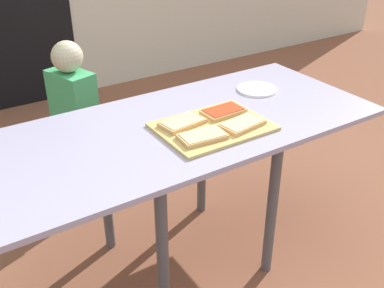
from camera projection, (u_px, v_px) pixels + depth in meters
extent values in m
plane|color=brown|center=(186.00, 256.00, 2.16)|extent=(16.00, 16.00, 0.00)
cube|color=#A39DB9|center=(185.00, 126.00, 1.82)|extent=(1.60, 0.71, 0.02)
cylinder|color=#4C4C51|center=(163.00, 256.00, 1.67)|extent=(0.05, 0.05, 0.68)
cylinder|color=#4C4C51|center=(272.00, 208.00, 1.93)|extent=(0.05, 0.05, 0.68)
cylinder|color=#4C4C51|center=(105.00, 187.00, 2.06)|extent=(0.05, 0.05, 0.68)
cylinder|color=#4C4C51|center=(202.00, 155.00, 2.32)|extent=(0.05, 0.05, 0.68)
cube|color=tan|center=(213.00, 127.00, 1.78)|extent=(0.43, 0.32, 0.01)
cube|color=tan|center=(242.00, 124.00, 1.76)|extent=(0.19, 0.13, 0.02)
cube|color=#F9D990|center=(242.00, 122.00, 1.76)|extent=(0.17, 0.11, 0.00)
cube|color=tan|center=(202.00, 136.00, 1.67)|extent=(0.18, 0.12, 0.02)
cube|color=#F9D990|center=(202.00, 134.00, 1.67)|extent=(0.16, 0.11, 0.00)
cube|color=tan|center=(182.00, 123.00, 1.77)|extent=(0.19, 0.12, 0.02)
cube|color=#F9D990|center=(182.00, 121.00, 1.77)|extent=(0.17, 0.11, 0.00)
cube|color=tan|center=(223.00, 112.00, 1.86)|extent=(0.18, 0.11, 0.02)
cube|color=#B23A19|center=(223.00, 109.00, 1.86)|extent=(0.16, 0.10, 0.00)
cylinder|color=white|center=(257.00, 89.00, 2.12)|extent=(0.19, 0.19, 0.01)
cylinder|color=#36275C|center=(74.00, 161.00, 2.52)|extent=(0.09, 0.09, 0.42)
cylinder|color=#36275C|center=(90.00, 170.00, 2.44)|extent=(0.09, 0.09, 0.42)
cube|color=#3FA566|center=(73.00, 102.00, 2.30)|extent=(0.20, 0.27, 0.33)
sphere|color=#C1B793|center=(67.00, 57.00, 2.19)|extent=(0.15, 0.15, 0.15)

